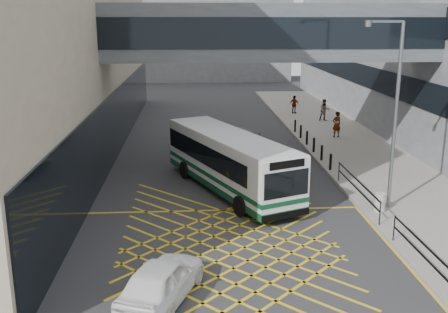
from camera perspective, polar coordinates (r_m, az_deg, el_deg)
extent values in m
plane|color=#333335|center=(19.18, 0.77, -10.61)|extent=(120.00, 120.00, 0.00)
cube|color=black|center=(34.17, -11.35, 4.00)|extent=(0.10, 41.50, 4.00)
cube|color=black|center=(43.57, 14.35, 8.77)|extent=(0.10, 43.50, 1.60)
cube|color=black|center=(43.37, 14.69, 14.03)|extent=(0.10, 43.50, 1.60)
cube|color=slate|center=(77.28, -4.26, 15.32)|extent=(28.00, 16.00, 18.00)
cube|color=#4F5459|center=(29.61, 4.95, 13.33)|extent=(20.00, 4.00, 3.00)
cube|color=black|center=(27.61, 5.58, 13.21)|extent=(19.50, 0.06, 1.60)
cube|color=black|center=(31.61, 4.40, 13.43)|extent=(19.50, 0.06, 1.60)
cube|color=gray|center=(34.86, 13.75, 0.84)|extent=(6.00, 54.00, 0.16)
cube|color=gold|center=(19.18, 0.77, -10.60)|extent=(12.00, 9.00, 0.01)
cube|color=white|center=(25.45, 0.59, -0.42)|extent=(6.03, 10.14, 2.47)
cube|color=#0D4125|center=(25.76, 0.58, -2.73)|extent=(6.08, 10.19, 0.31)
cube|color=#0D4125|center=(25.61, 0.59, -1.70)|extent=(6.10, 10.19, 0.20)
cube|color=black|center=(25.84, 0.04, 0.55)|extent=(5.58, 8.98, 0.96)
cube|color=black|center=(21.25, 6.79, -2.99)|extent=(1.96, 0.89, 1.10)
cube|color=black|center=(21.00, 6.89, -0.86)|extent=(1.53, 0.69, 0.32)
cube|color=white|center=(25.15, 0.60, 2.31)|extent=(5.98, 10.05, 0.09)
cube|color=black|center=(21.67, 6.71, -6.33)|extent=(2.14, 0.98, 0.27)
cube|color=black|center=(30.14, -3.79, -0.19)|extent=(2.14, 0.98, 0.27)
cylinder|color=black|center=(22.50, 1.82, -5.42)|extent=(0.59, 0.94, 0.91)
cylinder|color=black|center=(23.63, 6.75, -4.52)|extent=(0.59, 0.94, 0.91)
cylinder|color=black|center=(27.84, -4.28, -1.46)|extent=(0.59, 0.94, 0.91)
cylinder|color=black|center=(28.76, -0.04, -0.89)|extent=(0.59, 0.94, 0.91)
imported|color=white|center=(16.15, -6.83, -13.19)|extent=(3.16, 4.61, 1.36)
imported|color=#222328|center=(36.91, -2.82, 2.94)|extent=(1.79, 4.27, 1.32)
imported|color=gray|center=(35.04, 1.43, 2.30)|extent=(3.04, 4.54, 1.30)
cylinder|color=slate|center=(23.38, 18.16, 3.97)|extent=(0.19, 0.19, 7.96)
cube|color=slate|center=(22.59, 17.24, 13.86)|extent=(1.58, 0.41, 0.10)
cylinder|color=slate|center=(22.18, 15.43, 13.78)|extent=(0.33, 0.33, 0.25)
cylinder|color=#ADA89E|center=(23.60, 16.60, -4.80)|extent=(0.47, 0.47, 0.81)
cube|color=black|center=(18.45, 20.96, -8.95)|extent=(0.05, 5.00, 0.05)
cube|color=black|center=(18.60, 20.84, -10.08)|extent=(0.05, 5.00, 0.05)
cube|color=black|center=(24.56, 14.33, -2.54)|extent=(0.05, 6.00, 0.05)
cube|color=black|center=(24.68, 14.28, -3.42)|extent=(0.05, 6.00, 0.05)
cylinder|color=black|center=(20.73, 18.02, -7.40)|extent=(0.04, 0.04, 1.00)
cylinder|color=black|center=(22.03, 16.62, -5.96)|extent=(0.04, 0.04, 1.00)
cylinder|color=black|center=(27.43, 12.39, -1.58)|extent=(0.04, 0.04, 1.00)
cylinder|color=black|center=(29.32, 11.52, -0.57)|extent=(0.14, 0.14, 0.90)
cylinder|color=black|center=(31.19, 10.59, 0.40)|extent=(0.14, 0.14, 0.90)
cylinder|color=black|center=(33.08, 9.76, 1.26)|extent=(0.14, 0.14, 0.90)
cylinder|color=black|center=(34.97, 9.02, 2.02)|extent=(0.14, 0.14, 0.90)
cylinder|color=black|center=(36.88, 8.35, 2.71)|extent=(0.14, 0.14, 0.90)
cylinder|color=black|center=(38.80, 7.75, 3.33)|extent=(0.14, 0.14, 0.90)
imported|color=gray|center=(37.48, 12.16, 3.43)|extent=(0.84, 0.71, 1.80)
imported|color=gray|center=(43.41, 10.88, 4.98)|extent=(0.87, 0.53, 1.74)
imported|color=gray|center=(46.40, 7.67, 5.63)|extent=(1.01, 0.92, 1.57)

